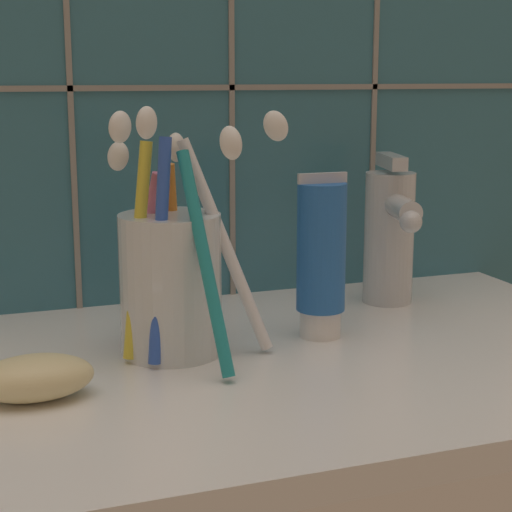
{
  "coord_description": "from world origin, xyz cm",
  "views": [
    {
      "loc": [
        -23.04,
        -56.57,
        22.51
      ],
      "look_at": [
        -2.26,
        1.27,
        9.36
      ],
      "focal_mm": 60.0,
      "sensor_mm": 36.0,
      "label": 1
    }
  ],
  "objects_px": {
    "toothbrush_cup": "(171,276)",
    "sink_faucet": "(390,232)",
    "toothpaste_tube": "(321,257)",
    "soap_bar": "(35,378)"
  },
  "relations": [
    {
      "from": "toothpaste_tube",
      "to": "toothbrush_cup",
      "type": "bearing_deg",
      "value": -179.18
    },
    {
      "from": "toothbrush_cup",
      "to": "sink_faucet",
      "type": "bearing_deg",
      "value": 18.37
    },
    {
      "from": "sink_faucet",
      "to": "soap_bar",
      "type": "relative_size",
      "value": 1.78
    },
    {
      "from": "toothbrush_cup",
      "to": "soap_bar",
      "type": "relative_size",
      "value": 2.45
    },
    {
      "from": "toothbrush_cup",
      "to": "soap_bar",
      "type": "xyz_separation_m",
      "value": [
        -0.11,
        -0.06,
        -0.05
      ]
    },
    {
      "from": "sink_faucet",
      "to": "toothbrush_cup",
      "type": "bearing_deg",
      "value": -57.75
    },
    {
      "from": "toothbrush_cup",
      "to": "sink_faucet",
      "type": "xyz_separation_m",
      "value": [
        0.22,
        0.07,
        0.01
      ]
    },
    {
      "from": "toothpaste_tube",
      "to": "sink_faucet",
      "type": "distance_m",
      "value": 0.12
    },
    {
      "from": "toothbrush_cup",
      "to": "toothpaste_tube",
      "type": "xyz_separation_m",
      "value": [
        0.12,
        0.0,
        0.0
      ]
    },
    {
      "from": "toothpaste_tube",
      "to": "soap_bar",
      "type": "height_order",
      "value": "toothpaste_tube"
    }
  ]
}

